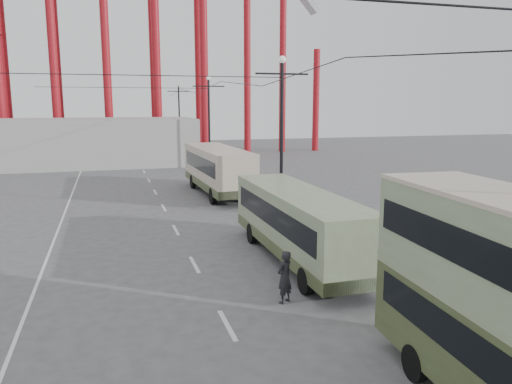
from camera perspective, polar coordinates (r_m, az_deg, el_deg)
name	(u,v)px	position (r m, az deg, el deg)	size (l,w,h in m)	color
road_markings	(170,215)	(30.44, -9.79, -2.61)	(12.52, 120.00, 0.01)	silver
lamp_post_mid	(282,137)	(29.55, 2.94, 6.31)	(3.20, 0.44, 9.32)	black
lamp_post_far	(209,123)	(50.81, -5.37, 7.86)	(3.20, 0.44, 9.32)	black
lamp_post_distant	(179,117)	(72.51, -8.76, 8.44)	(3.20, 0.44, 9.32)	black
fairground_shed	(91,142)	(57.00, -18.30, 5.44)	(22.00, 10.00, 5.00)	#999994
single_decker_green	(298,222)	(21.08, 4.82, -3.46)	(2.49, 10.65, 3.01)	#6F815E
single_decker_cream	(218,168)	(36.73, -4.40, 2.71)	(3.19, 11.08, 3.41)	#BCAD97
pedestrian	(285,277)	(16.94, 3.28, -9.67)	(0.66, 0.43, 1.80)	black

